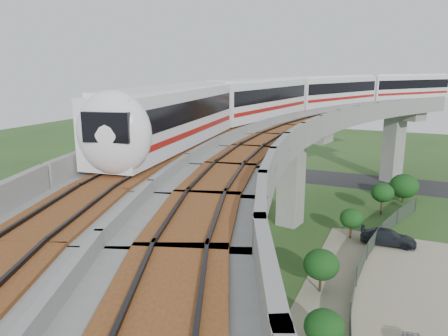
{
  "coord_description": "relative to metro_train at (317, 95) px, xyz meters",
  "views": [
    {
      "loc": [
        11.0,
        -29.3,
        15.19
      ],
      "look_at": [
        -1.9,
        0.64,
        7.5
      ],
      "focal_mm": 35.0,
      "sensor_mm": 36.0,
      "label": 1
    }
  ],
  "objects": [
    {
      "name": "viaduct",
      "position": [
        1.68,
        -14.6,
        -3.26
      ],
      "size": [
        19.58,
        73.98,
        11.4
      ],
      "color": "#99968E",
      "rests_on": "ground"
    },
    {
      "name": "tree_3",
      "position": [
        4.11,
        -16.26,
        -10.28
      ],
      "size": [
        2.44,
        2.44,
        3.07
      ],
      "color": "#382314",
      "rests_on": "ground"
    },
    {
      "name": "dirt_lot",
      "position": [
        11.84,
        -16.6,
        -12.29
      ],
      "size": [
        18.0,
        26.0,
        0.04
      ],
      "primitive_type": "cube",
      "color": "gray",
      "rests_on": "ground"
    },
    {
      "name": "tree_2",
      "position": [
        4.73,
        -5.61,
        -10.42
      ],
      "size": [
        2.07,
        2.07,
        2.78
      ],
      "color": "#382314",
      "rests_on": "ground"
    },
    {
      "name": "tree_4",
      "position": [
        5.58,
        -22.87,
        -10.67
      ],
      "size": [
        2.18,
        2.18,
        2.57
      ],
      "color": "#382314",
      "rests_on": "ground"
    },
    {
      "name": "metro_train",
      "position": [
        0.0,
        0.0,
        0.0
      ],
      "size": [
        19.52,
        59.41,
        3.64
      ],
      "color": "white",
      "rests_on": "ground"
    },
    {
      "name": "asphalt_road",
      "position": [
        -2.16,
        15.4,
        -12.29
      ],
      "size": [
        60.0,
        8.0,
        0.03
      ],
      "primitive_type": "cube",
      "color": "#232326",
      "rests_on": "ground"
    },
    {
      "name": "tree_1",
      "position": [
        6.78,
        2.21,
        -9.92
      ],
      "size": [
        2.32,
        2.32,
        3.38
      ],
      "color": "#382314",
      "rests_on": "ground"
    },
    {
      "name": "ground",
      "position": [
        -2.16,
        -14.6,
        -12.31
      ],
      "size": [
        160.0,
        160.0,
        0.0
      ],
      "primitive_type": "plane",
      "color": "#304A1D",
      "rests_on": "ground"
    },
    {
      "name": "fence",
      "position": [
        7.59,
        -14.6,
        -11.56
      ],
      "size": [
        3.87,
        38.73,
        1.5
      ],
      "color": "#2D382D",
      "rests_on": "ground"
    },
    {
      "name": "tree_0",
      "position": [
        8.75,
        7.68,
        -10.4
      ],
      "size": [
        3.19,
        3.19,
        3.27
      ],
      "color": "#382314",
      "rests_on": "ground"
    },
    {
      "name": "car_dark",
      "position": [
        7.92,
        -5.86,
        -11.6
      ],
      "size": [
        4.73,
        2.18,
        1.34
      ],
      "primitive_type": "imported",
      "rotation": [
        0.0,
        0.0,
        1.64
      ],
      "color": "black",
      "rests_on": "dirt_lot"
    }
  ]
}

